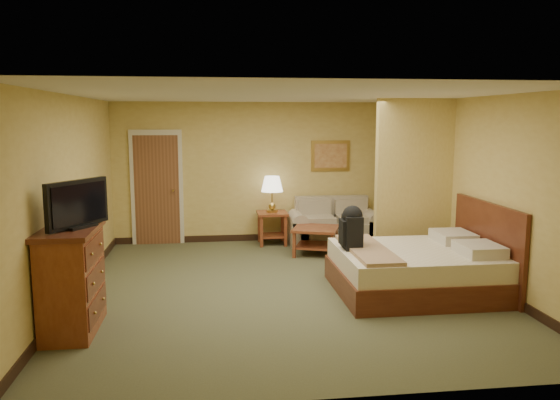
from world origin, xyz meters
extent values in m
plane|color=#505235|center=(0.00, 0.00, 0.00)|extent=(6.00, 6.00, 0.00)
plane|color=white|center=(0.00, 0.00, 2.60)|extent=(6.00, 6.00, 0.00)
cube|color=tan|center=(0.00, 3.00, 1.30)|extent=(5.50, 0.02, 2.60)
cube|color=tan|center=(-2.75, 0.00, 1.30)|extent=(0.02, 6.00, 2.60)
cube|color=tan|center=(2.75, 0.00, 1.30)|extent=(0.02, 6.00, 2.60)
cube|color=tan|center=(2.15, 0.93, 1.30)|extent=(1.20, 0.15, 2.60)
cube|color=beige|center=(-1.95, 2.97, 1.05)|extent=(0.94, 0.06, 2.10)
cube|color=brown|center=(-1.95, 2.96, 1.00)|extent=(0.80, 0.04, 2.00)
cylinder|color=#B09041|center=(-1.65, 2.90, 1.00)|extent=(0.04, 0.12, 0.04)
cube|color=black|center=(0.00, 2.99, 0.06)|extent=(5.50, 0.02, 0.12)
cube|color=tan|center=(1.29, 2.52, 0.21)|extent=(1.39, 0.74, 0.42)
cube|color=tan|center=(1.29, 2.85, 0.63)|extent=(1.39, 0.18, 0.44)
cube|color=tan|center=(0.59, 2.52, 0.23)|extent=(0.30, 0.74, 0.47)
cube|color=tan|center=(1.98, 2.52, 0.23)|extent=(0.30, 0.74, 0.47)
cube|color=maroon|center=(0.14, 2.65, 0.58)|extent=(0.55, 0.55, 0.04)
cube|color=maroon|center=(0.14, 2.65, 0.16)|extent=(0.46, 0.46, 0.03)
cube|color=maroon|center=(-0.08, 2.43, 0.28)|extent=(0.05, 0.05, 0.56)
cube|color=maroon|center=(0.35, 2.43, 0.28)|extent=(0.05, 0.05, 0.56)
cube|color=maroon|center=(-0.08, 2.87, 0.28)|extent=(0.05, 0.05, 0.56)
cube|color=maroon|center=(0.35, 2.87, 0.28)|extent=(0.05, 0.05, 0.56)
cylinder|color=#B09041|center=(0.14, 2.65, 0.62)|extent=(0.20, 0.20, 0.04)
cylinder|color=#B09041|center=(0.14, 2.65, 0.88)|extent=(0.03, 0.03, 0.33)
cone|color=white|center=(0.14, 2.65, 1.12)|extent=(0.40, 0.40, 0.28)
cube|color=maroon|center=(0.78, 1.79, 0.45)|extent=(0.93, 0.93, 0.04)
cube|color=maroon|center=(0.78, 1.79, 0.16)|extent=(0.80, 0.80, 0.03)
cube|color=maroon|center=(0.47, 1.48, 0.22)|extent=(0.05, 0.05, 0.44)
cube|color=maroon|center=(1.10, 2.10, 0.22)|extent=(0.05, 0.05, 0.44)
cube|color=#B78E3F|center=(1.29, 2.98, 1.60)|extent=(0.74, 0.03, 0.58)
cube|color=#A96134|center=(1.29, 2.96, 1.60)|extent=(0.62, 0.02, 0.45)
cube|color=maroon|center=(-2.48, -1.21, 0.55)|extent=(0.50, 1.00, 1.09)
cube|color=#4D1F12|center=(-2.48, -1.21, 1.12)|extent=(0.56, 1.07, 0.05)
cube|color=black|center=(-2.38, -1.21, 1.16)|extent=(0.37, 0.42, 0.03)
cube|color=black|center=(-2.38, -1.21, 1.41)|extent=(0.49, 0.74, 0.50)
cube|color=#4D1F12|center=(1.75, -0.38, 0.16)|extent=(2.16, 1.73, 0.32)
cube|color=#F5E9C8|center=(1.75, -0.38, 0.45)|extent=(2.10, 1.67, 0.26)
cube|color=#4D1F12|center=(2.71, -0.38, 0.60)|extent=(0.06, 1.84, 1.19)
cube|color=beige|center=(2.40, -0.76, 0.65)|extent=(0.49, 0.60, 0.15)
cube|color=beige|center=(2.40, 0.00, 0.65)|extent=(0.49, 0.60, 0.15)
cube|color=#9C7855|center=(1.05, -0.38, 0.61)|extent=(0.49, 1.62, 0.05)
cube|color=black|center=(0.88, -0.24, 0.81)|extent=(0.23, 0.34, 0.45)
sphere|color=black|center=(0.88, -0.24, 1.03)|extent=(0.27, 0.27, 0.27)
camera|label=1|loc=(-0.96, -7.13, 2.30)|focal=35.00mm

